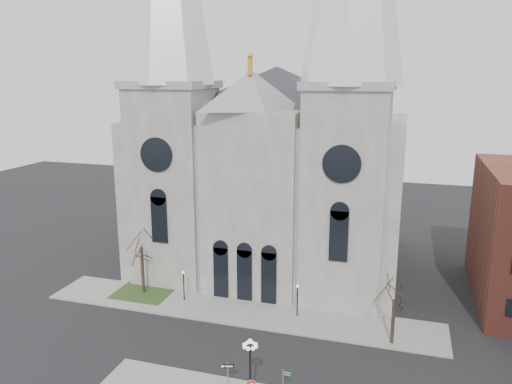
# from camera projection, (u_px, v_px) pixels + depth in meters

# --- Properties ---
(ground) EXTENTS (160.00, 160.00, 0.00)m
(ground) POSITION_uv_depth(u_px,v_px,m) (192.00, 372.00, 39.56)
(ground) COLOR black
(ground) RESTS_ON ground
(sidewalk_far) EXTENTS (40.00, 6.00, 0.14)m
(sidewalk_far) POSITION_uv_depth(u_px,v_px,m) (237.00, 310.00, 49.79)
(sidewalk_far) COLOR gray
(sidewalk_far) RESTS_ON ground
(grass_patch) EXTENTS (6.00, 5.00, 0.18)m
(grass_patch) POSITION_uv_depth(u_px,v_px,m) (144.00, 293.00, 53.82)
(grass_patch) COLOR #263F1B
(grass_patch) RESTS_ON ground
(cathedral) EXTENTS (33.00, 26.66, 54.00)m
(cathedral) POSITION_uv_depth(u_px,v_px,m) (270.00, 116.00, 56.63)
(cathedral) COLOR gray
(cathedral) RESTS_ON ground
(tree_left) EXTENTS (3.20, 3.20, 7.50)m
(tree_left) POSITION_uv_depth(u_px,v_px,m) (141.00, 244.00, 52.57)
(tree_left) COLOR black
(tree_left) RESTS_ON ground
(tree_right) EXTENTS (3.20, 3.20, 6.00)m
(tree_right) POSITION_uv_depth(u_px,v_px,m) (395.00, 297.00, 42.69)
(tree_right) COLOR black
(tree_right) RESTS_ON ground
(ped_lamp_left) EXTENTS (0.32, 0.32, 3.26)m
(ped_lamp_left) POSITION_uv_depth(u_px,v_px,m) (184.00, 280.00, 51.43)
(ped_lamp_left) COLOR black
(ped_lamp_left) RESTS_ON sidewalk_far
(ped_lamp_right) EXTENTS (0.32, 0.32, 3.26)m
(ped_lamp_right) POSITION_uv_depth(u_px,v_px,m) (297.00, 295.00, 48.05)
(ped_lamp_right) COLOR black
(ped_lamp_right) RESTS_ON sidewalk_far
(globe_lamp) EXTENTS (1.15, 1.15, 5.22)m
(globe_lamp) POSITION_uv_depth(u_px,v_px,m) (250.00, 364.00, 34.61)
(globe_lamp) COLOR black
(globe_lamp) RESTS_ON sidewalk_near
(one_way_sign) EXTENTS (0.96, 0.30, 2.25)m
(one_way_sign) POSITION_uv_depth(u_px,v_px,m) (228.00, 372.00, 36.80)
(one_way_sign) COLOR slate
(one_way_sign) RESTS_ON sidewalk_near
(street_name_sign) EXTENTS (0.66, 0.08, 2.06)m
(street_name_sign) POSITION_uv_depth(u_px,v_px,m) (284.00, 380.00, 36.25)
(street_name_sign) COLOR slate
(street_name_sign) RESTS_ON sidewalk_near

